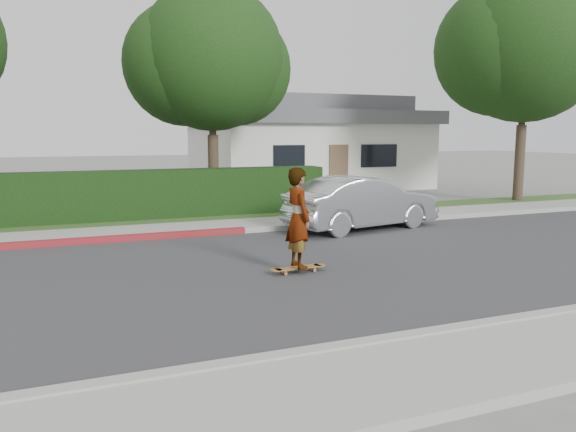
% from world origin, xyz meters
% --- Properties ---
extents(ground, '(120.00, 120.00, 0.00)m').
position_xyz_m(ground, '(0.00, 0.00, 0.00)').
color(ground, slate).
rests_on(ground, ground).
extents(road, '(60.00, 8.00, 0.01)m').
position_xyz_m(road, '(0.00, 0.00, 0.01)').
color(road, '#2D2D30').
rests_on(road, ground).
extents(curb_near, '(60.00, 0.20, 0.15)m').
position_xyz_m(curb_near, '(0.00, -4.10, 0.07)').
color(curb_near, '#9E9E99').
rests_on(curb_near, ground).
extents(sidewalk_near, '(60.00, 1.60, 0.12)m').
position_xyz_m(sidewalk_near, '(0.00, -5.00, 0.06)').
color(sidewalk_near, gray).
rests_on(sidewalk_near, ground).
extents(curb_far, '(60.00, 0.20, 0.15)m').
position_xyz_m(curb_far, '(0.00, 4.10, 0.07)').
color(curb_far, '#9E9E99').
rests_on(curb_far, ground).
extents(sidewalk_far, '(60.00, 1.60, 0.12)m').
position_xyz_m(sidewalk_far, '(0.00, 5.00, 0.06)').
color(sidewalk_far, gray).
rests_on(sidewalk_far, ground).
extents(planting_strip, '(60.00, 1.60, 0.10)m').
position_xyz_m(planting_strip, '(0.00, 6.60, 0.05)').
color(planting_strip, '#2D4C1E').
rests_on(planting_strip, ground).
extents(hedge, '(15.00, 1.00, 1.50)m').
position_xyz_m(hedge, '(-3.00, 7.20, 0.75)').
color(hedge, black).
rests_on(hedge, ground).
extents(tree_center, '(5.66, 4.84, 7.44)m').
position_xyz_m(tree_center, '(1.49, 9.19, 4.90)').
color(tree_center, '#33261C').
rests_on(tree_center, ground).
extents(tree_right, '(6.32, 5.60, 8.56)m').
position_xyz_m(tree_right, '(12.49, 6.69, 5.63)').
color(tree_right, '#33261C').
rests_on(tree_right, ground).
extents(house, '(10.60, 8.60, 4.30)m').
position_xyz_m(house, '(8.00, 16.00, 2.10)').
color(house, beige).
rests_on(house, ground).
extents(skateboard, '(1.12, 0.28, 0.10)m').
position_xyz_m(skateboard, '(0.65, -0.31, 0.10)').
color(skateboard, '#B06030').
rests_on(skateboard, ground).
extents(skateboarder, '(0.46, 0.68, 1.84)m').
position_xyz_m(skateboarder, '(0.65, -0.31, 1.03)').
color(skateboarder, white).
rests_on(skateboarder, skateboard).
extents(car_silver, '(4.57, 2.36, 1.43)m').
position_xyz_m(car_silver, '(4.15, 3.50, 0.72)').
color(car_silver, '#B8BCC0').
rests_on(car_silver, ground).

